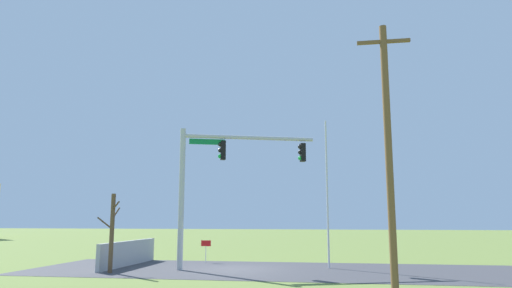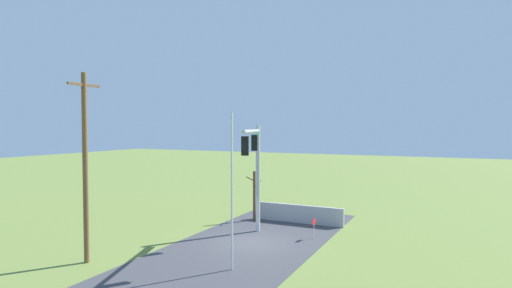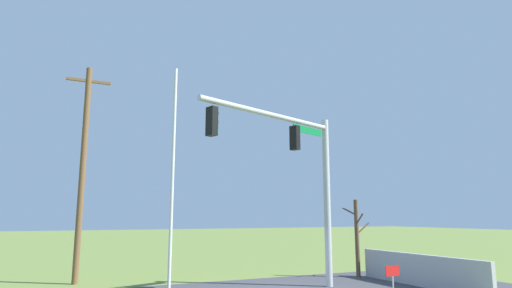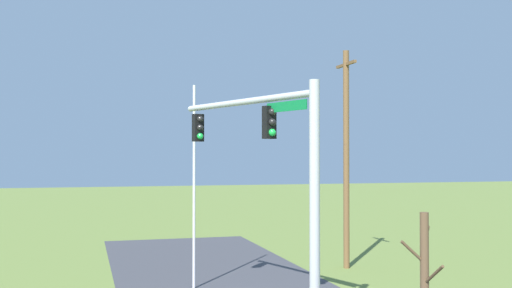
% 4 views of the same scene
% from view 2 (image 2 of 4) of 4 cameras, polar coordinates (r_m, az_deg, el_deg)
% --- Properties ---
extents(ground_plane, '(160.00, 160.00, 0.00)m').
position_cam_2_polar(ground_plane, '(24.66, -0.75, -13.61)').
color(ground_plane, olive).
extents(road_surface, '(28.00, 8.00, 0.01)m').
position_cam_2_polar(road_surface, '(21.31, -5.72, -16.19)').
color(road_surface, '#3D3D42').
rests_on(road_surface, ground_plane).
extents(sidewalk_corner, '(6.00, 6.00, 0.01)m').
position_cam_2_polar(sidewalk_corner, '(28.10, 1.16, -11.61)').
color(sidewalk_corner, '#B7B5AD').
rests_on(sidewalk_corner, ground_plane).
extents(retaining_fence, '(0.20, 6.51, 1.28)m').
position_cam_2_polar(retaining_fence, '(29.50, 5.92, -9.68)').
color(retaining_fence, '#A8A8AD').
rests_on(retaining_fence, ground_plane).
extents(signal_mast, '(6.54, 2.47, 6.90)m').
position_cam_2_polar(signal_mast, '(24.69, -0.15, -2.23)').
color(signal_mast, '#B2B5BA').
rests_on(signal_mast, ground_plane).
extents(flagpole, '(0.10, 0.10, 7.49)m').
position_cam_2_polar(flagpole, '(19.41, -3.39, -6.65)').
color(flagpole, silver).
rests_on(flagpole, ground_plane).
extents(utility_pole, '(1.90, 0.26, 9.47)m').
position_cam_2_polar(utility_pole, '(21.99, -22.74, -2.72)').
color(utility_pole, brown).
rests_on(utility_pole, ground_plane).
extents(bare_tree, '(1.27, 1.02, 3.59)m').
position_cam_2_polar(bare_tree, '(29.96, -0.23, -7.12)').
color(bare_tree, brown).
rests_on(bare_tree, ground_plane).
extents(open_sign, '(0.56, 0.04, 1.22)m').
position_cam_2_polar(open_sign, '(25.44, 8.10, -11.02)').
color(open_sign, silver).
rests_on(open_sign, ground_plane).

